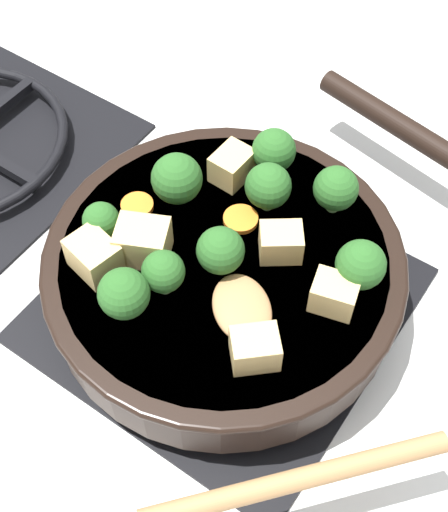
{
  "coord_description": "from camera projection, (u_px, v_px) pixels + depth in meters",
  "views": [
    {
      "loc": [
        -0.3,
        -0.21,
        0.59
      ],
      "look_at": [
        0.0,
        0.0,
        0.08
      ],
      "focal_mm": 50.0,
      "sensor_mm": 36.0,
      "label": 1
    }
  ],
  "objects": [
    {
      "name": "broccoli_floret_tall_stem",
      "position": [
        177.0,
        179.0,
        0.64
      ],
      "size": [
        0.05,
        0.05,
        0.05
      ],
      "color": "#709956",
      "rests_on": "skillet_pan"
    },
    {
      "name": "carrot_slice_orange_thin",
      "position": [
        241.0,
        219.0,
        0.65
      ],
      "size": [
        0.03,
        0.03,
        0.01
      ],
      "primitive_type": "cylinder",
      "color": "orange",
      "rests_on": "skillet_pan"
    },
    {
      "name": "tofu_cube_front_piece",
      "position": [
        94.0,
        256.0,
        0.61
      ],
      "size": [
        0.04,
        0.05,
        0.03
      ],
      "primitive_type": "cube",
      "rotation": [
        0.0,
        0.0,
        4.51
      ],
      "color": "#DBB770",
      "rests_on": "skillet_pan"
    },
    {
      "name": "skillet_pan",
      "position": [
        226.0,
        270.0,
        0.65
      ],
      "size": [
        0.44,
        0.33,
        0.06
      ],
      "color": "black",
      "rests_on": "front_burner_grate"
    },
    {
      "name": "wooden_spoon",
      "position": [
        271.0,
        398.0,
        0.54
      ],
      "size": [
        0.23,
        0.23,
        0.02
      ],
      "color": "#A87A4C",
      "rests_on": "skillet_pan"
    },
    {
      "name": "broccoli_floret_near_spoon",
      "position": [
        336.0,
        189.0,
        0.64
      ],
      "size": [
        0.04,
        0.04,
        0.05
      ],
      "color": "#709956",
      "rests_on": "skillet_pan"
    },
    {
      "name": "broccoli_floret_small_inner",
      "position": [
        274.0,
        151.0,
        0.66
      ],
      "size": [
        0.04,
        0.04,
        0.05
      ],
      "color": "#709956",
      "rests_on": "skillet_pan"
    },
    {
      "name": "ground_plane",
      "position": [
        224.0,
        305.0,
        0.69
      ],
      "size": [
        2.4,
        2.4,
        0.0
      ],
      "primitive_type": "plane",
      "color": "silver"
    },
    {
      "name": "broccoli_floret_mid_floret",
      "position": [
        221.0,
        251.0,
        0.6
      ],
      "size": [
        0.04,
        0.04,
        0.05
      ],
      "color": "#709956",
      "rests_on": "skillet_pan"
    },
    {
      "name": "broccoli_floret_west_rim",
      "position": [
        272.0,
        188.0,
        0.64
      ],
      "size": [
        0.04,
        0.04,
        0.05
      ],
      "color": "#709956",
      "rests_on": "skillet_pan"
    },
    {
      "name": "tofu_cube_back_piece",
      "position": [
        334.0,
        294.0,
        0.59
      ],
      "size": [
        0.04,
        0.04,
        0.03
      ],
      "primitive_type": "cube",
      "rotation": [
        0.0,
        0.0,
        1.83
      ],
      "color": "#DBB770",
      "rests_on": "skillet_pan"
    },
    {
      "name": "broccoli_floret_center_top",
      "position": [
        163.0,
        272.0,
        0.59
      ],
      "size": [
        0.04,
        0.04,
        0.04
      ],
      "color": "#709956",
      "rests_on": "skillet_pan"
    },
    {
      "name": "broccoli_floret_north_edge",
      "position": [
        124.0,
        294.0,
        0.57
      ],
      "size": [
        0.04,
        0.04,
        0.05
      ],
      "color": "#709956",
      "rests_on": "skillet_pan"
    },
    {
      "name": "tofu_cube_near_handle",
      "position": [
        281.0,
        242.0,
        0.62
      ],
      "size": [
        0.05,
        0.05,
        0.03
      ],
      "primitive_type": "cube",
      "rotation": [
        0.0,
        0.0,
        5.34
      ],
      "color": "#DBB770",
      "rests_on": "skillet_pan"
    },
    {
      "name": "broccoli_floret_east_rim",
      "position": [
        361.0,
        265.0,
        0.59
      ],
      "size": [
        0.04,
        0.04,
        0.05
      ],
      "color": "#709956",
      "rests_on": "skillet_pan"
    },
    {
      "name": "tofu_cube_east_chunk",
      "position": [
        232.0,
        166.0,
        0.67
      ],
      "size": [
        0.04,
        0.03,
        0.03
      ],
      "primitive_type": "cube",
      "rotation": [
        0.0,
        0.0,
        6.24
      ],
      "color": "#DBB770",
      "rests_on": "skillet_pan"
    },
    {
      "name": "carrot_slice_near_center",
      "position": [
        134.0,
        209.0,
        0.66
      ],
      "size": [
        0.03,
        0.03,
        0.01
      ],
      "primitive_type": "cylinder",
      "color": "orange",
      "rests_on": "skillet_pan"
    },
    {
      "name": "tofu_cube_west_chunk",
      "position": [
        143.0,
        242.0,
        0.61
      ],
      "size": [
        0.05,
        0.06,
        0.04
      ],
      "primitive_type": "cube",
      "rotation": [
        0.0,
        0.0,
        5.16
      ],
      "color": "#DBB770",
      "rests_on": "skillet_pan"
    },
    {
      "name": "broccoli_floret_south_cluster",
      "position": [
        101.0,
        221.0,
        0.62
      ],
      "size": [
        0.03,
        0.03,
        0.04
      ],
      "color": "#709956",
      "rests_on": "skillet_pan"
    },
    {
      "name": "tofu_cube_center_large",
      "position": [
        255.0,
        349.0,
        0.56
      ],
      "size": [
        0.05,
        0.05,
        0.03
      ],
      "primitive_type": "cube",
      "rotation": [
        0.0,
        0.0,
        5.45
      ],
      "color": "#DBB770",
      "rests_on": "skillet_pan"
    },
    {
      "name": "front_burner_grate",
      "position": [
        224.0,
        298.0,
        0.68
      ],
      "size": [
        0.31,
        0.31,
        0.03
      ],
      "color": "black",
      "rests_on": "ground_plane"
    }
  ]
}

